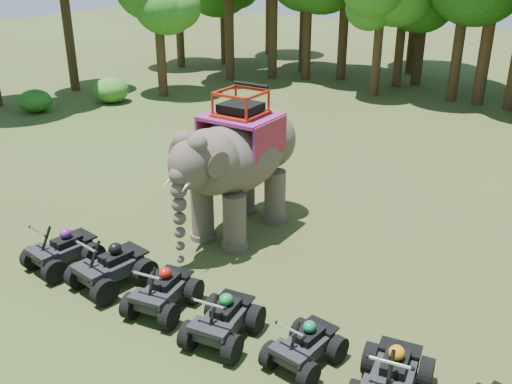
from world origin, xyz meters
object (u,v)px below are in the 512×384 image
Objects in this scene: atv_4 at (305,340)px; atv_5 at (393,370)px; atv_3 at (223,314)px; elephant at (239,162)px; atv_1 at (111,261)px; atv_0 at (62,245)px; atv_2 at (162,286)px.

atv_5 is (1.81, -0.04, 0.09)m from atv_4.
atv_3 is at bearing -165.18° from atv_4.
atv_3 is 0.95× the size of atv_5.
elephant reaches higher than atv_1.
atv_4 is (4.40, -4.35, -1.54)m from elephant.
atv_1 reaches higher than atv_5.
atv_3 is (3.53, -0.28, -0.05)m from atv_1.
atv_0 is at bearing 171.60° from atv_5.
atv_3 is 1.10× the size of atv_4.
atv_5 is (8.91, -0.09, 0.01)m from atv_0.
atv_3 is at bearing -12.83° from atv_2.
atv_0 reaches higher than atv_4.
atv_4 is 0.86× the size of atv_5.
atv_5 reaches higher than atv_2.
atv_4 is (1.83, 0.21, -0.06)m from atv_3.
atv_1 is 1.08× the size of atv_3.
atv_5 is at bearing 8.60° from atv_0.
elephant is 4.61m from atv_1.
elephant is 2.87× the size of atv_0.
atv_1 is (1.73, 0.02, 0.04)m from atv_0.
atv_0 reaches higher than atv_2.
atv_5 is (5.44, 0.01, 0.04)m from atv_2.
elephant is at bearing 143.67° from atv_4.
elephant is 2.81× the size of atv_5.
elephant reaches higher than atv_0.
atv_2 is at bearing 172.32° from atv_5.
elephant is at bearing 67.06° from atv_0.
atv_4 is at bearing 8.61° from atv_1.
elephant is 2.97× the size of atv_2.
atv_0 is 1.13× the size of atv_4.
atv_2 is at bearing -78.64° from elephant.
atv_1 reaches higher than atv_2.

